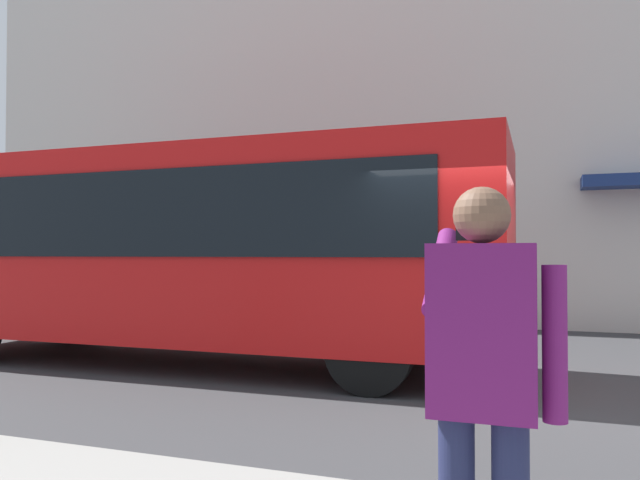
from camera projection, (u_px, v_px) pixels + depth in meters
ground_plane at (493, 394)px, 7.02m from camera, size 60.00×60.00×0.00m
building_facade_far at (514, 53)px, 13.55m from camera, size 28.00×1.55×12.00m
red_bus at (188, 247)px, 9.03m from camera, size 9.05×2.54×3.08m
pedestrian_photographer at (484, 371)px, 2.38m from camera, size 0.53×0.52×1.70m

